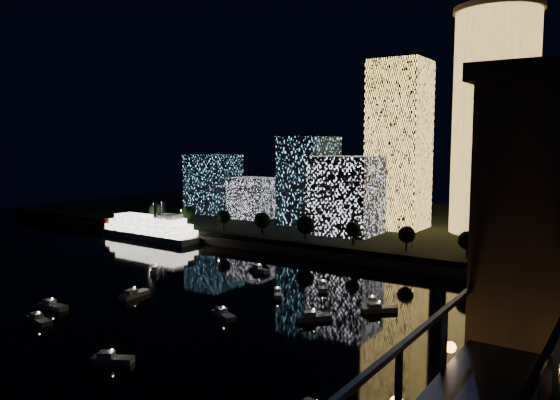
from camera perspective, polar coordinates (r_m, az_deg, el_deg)
The scene contains 11 objects.
ground at distance 122.07m, azimuth -7.07°, elevation -13.84°, with size 520.00×520.00×0.00m, color black.
far_bank at distance 260.69m, azimuth 16.64°, elevation -2.80°, with size 420.00×160.00×5.00m, color black.
seawall at distance 188.89m, azimuth 9.53°, elevation -6.24°, with size 420.00×6.00×3.00m, color #6B5E4C.
tower_cylindrical at distance 234.35m, azimuth 21.46°, elevation 7.61°, with size 34.00×34.00×88.79m.
tower_rectangular at distance 236.55m, azimuth 12.33°, elevation 5.60°, with size 22.10×22.10×70.32m, color #EEB24C.
midrise_blocks at distance 250.11m, azimuth 0.30°, elevation 1.37°, with size 111.24×43.67×39.08m.
truss_bridge at distance 94.21m, azimuth 26.55°, elevation -10.11°, with size 13.00×266.00×50.00m.
riverboat at distance 244.40m, azimuth -13.84°, elevation -2.86°, with size 56.26×14.13×16.81m.
motorboats at distance 138.34m, azimuth -5.90°, elevation -11.06°, with size 95.50×79.07×2.78m.
esplanade_trees at distance 207.51m, azimuth 2.07°, elevation -2.54°, with size 166.33×6.91×8.95m.
street_lamps at distance 213.58m, azimuth 2.57°, elevation -2.69°, with size 132.70×0.70×5.65m.
Camera 1 is at (75.58, -86.44, 41.43)m, focal length 35.00 mm.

